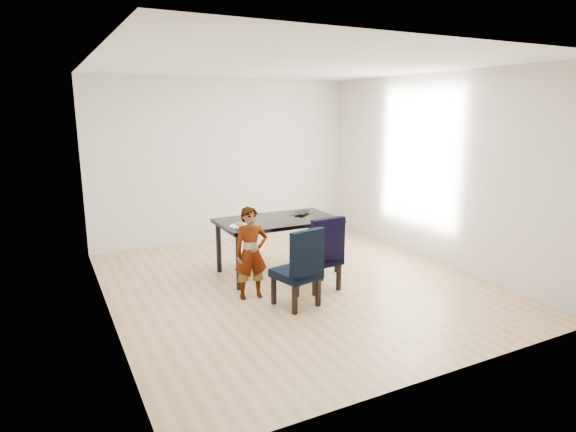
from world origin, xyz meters
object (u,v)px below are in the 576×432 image
chair_right (319,252)px  child (251,253)px  plate (239,226)px  dining_table (278,246)px  chair_left (296,267)px  laptop (300,212)px

chair_right → child: 0.87m
child → plate: 0.54m
dining_table → child: 0.97m
dining_table → plate: bearing=-164.3°
dining_table → child: size_ratio=1.46×
child → chair_right: bearing=1.3°
dining_table → chair_right: (0.18, -0.78, 0.09)m
chair_left → laptop: chair_left is taller
child → laptop: bearing=45.9°
plate → child: bearing=-96.2°
chair_right → child: child is taller
chair_right → laptop: size_ratio=2.80×
plate → dining_table: bearing=15.7°
dining_table → laptop: 0.61m
dining_table → chair_left: size_ratio=1.74×
child → laptop: 1.42m
dining_table → laptop: size_ratio=4.79×
chair_left → child: size_ratio=0.84×
child → plate: size_ratio=4.40×
chair_right → dining_table: bearing=99.0°
dining_table → chair_left: 1.17m
plate → laptop: bearing=18.5°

